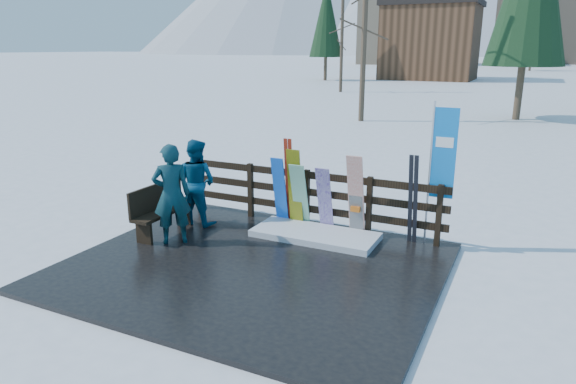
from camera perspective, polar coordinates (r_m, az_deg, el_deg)
The scene contains 18 objects.
ground at distance 8.70m, azimuth -3.90°, elevation -8.49°, with size 700.00×700.00×0.00m, color white.
deck at distance 8.68m, azimuth -3.90°, elevation -8.25°, with size 6.00×5.00×0.08m, color black.
fence at distance 10.29m, azimuth 2.09°, elevation -0.19°, with size 5.60×0.10×1.15m.
snow_patch at distance 9.79m, azimuth 3.02°, elevation -4.75°, with size 2.36×1.00×0.12m, color white.
bench at distance 10.18m, azimuth -13.92°, elevation -1.69°, with size 0.41×1.50×0.97m.
snowboard_0 at distance 10.29m, azimuth -0.91°, elevation 0.09°, with size 0.27×0.03×1.44m, color blue.
snowboard_1 at distance 10.12m, azimuth 1.32°, elevation -0.44°, with size 0.31×0.03×1.37m, color white.
snowboard_2 at distance 10.12m, azimuth 0.78°, elevation 0.38°, with size 0.28×0.03×1.61m, color yellow.
snowboard_3 at distance 9.92m, azimuth 4.10°, elevation -0.85°, with size 0.28×0.03×1.35m, color silver.
snowboard_4 at distance 9.68m, azimuth 7.53°, elevation -0.48°, with size 0.27×0.03×1.63m, color black.
snowboard_5 at distance 9.68m, azimuth 7.55°, elevation -0.48°, with size 0.30×0.03×1.64m, color white.
ski_pair_a at distance 10.22m, azimuth 0.15°, elevation 1.08°, with size 0.16×0.19×1.79m.
ski_pair_b at distance 9.47m, azimuth 13.71°, elevation -0.87°, with size 0.17×0.31×1.70m.
rental_flag at distance 9.41m, azimuth 16.57°, elevation 3.58°, with size 0.45×0.04×2.60m.
person_front at distance 9.51m, azimuth -12.81°, elevation -0.25°, with size 0.68×0.44×1.85m, color #14514C.
person_back at distance 10.50m, azimuth -10.14°, elevation 1.09°, with size 0.85×0.66×1.74m, color navy.
resort_buildings at distance 122.46m, azimuth 25.71°, elevation 17.21°, with size 73.00×87.60×22.60m.
trees at distance 52.52m, azimuth 27.92°, elevation 16.44°, with size 41.97×68.85×13.20m.
Camera 1 is at (3.98, -6.86, 3.57)m, focal length 32.00 mm.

